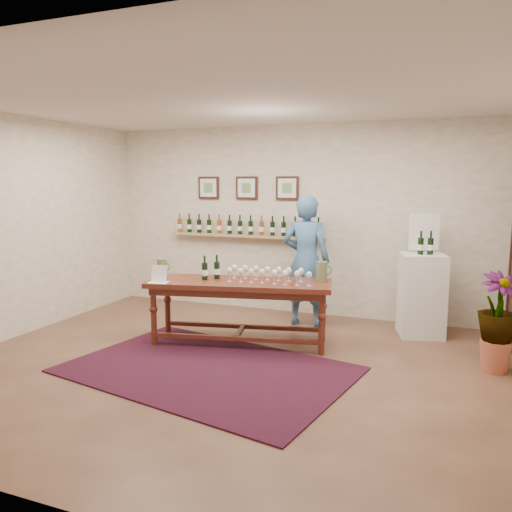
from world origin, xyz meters
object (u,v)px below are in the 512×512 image
(tasting_table, at_px, (239,290))
(potted_plant, at_px, (497,322))
(person, at_px, (306,261))
(display_pedestal, at_px, (421,295))

(tasting_table, xyz_separation_m, potted_plant, (2.85, 0.12, -0.14))
(potted_plant, xyz_separation_m, person, (-2.32, 0.95, 0.37))
(person, bearing_deg, potted_plant, 157.79)
(tasting_table, distance_m, display_pedestal, 2.36)
(display_pedestal, bearing_deg, potted_plant, -52.31)
(potted_plant, bearing_deg, person, 157.64)
(tasting_table, height_order, person, person)
(tasting_table, relative_size, potted_plant, 2.55)
(person, bearing_deg, tasting_table, 63.67)
(display_pedestal, distance_m, person, 1.56)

